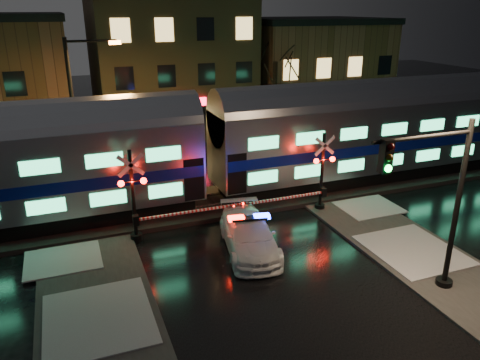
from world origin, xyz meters
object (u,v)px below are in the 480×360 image
at_px(traffic_light, 436,208).
at_px(streetlight, 79,108).
at_px(police_car, 249,235).
at_px(crossing_signal_right, 316,181).
at_px(crossing_signal_left, 142,204).

height_order(traffic_light, streetlight, streetlight).
bearing_deg(streetlight, police_car, -57.18).
distance_m(crossing_signal_right, traffic_light, 8.07).
distance_m(traffic_light, streetlight, 18.14).
relative_size(police_car, crossing_signal_right, 0.93).
xyz_separation_m(crossing_signal_right, traffic_light, (0.06, -7.88, 1.74)).
xyz_separation_m(police_car, crossing_signal_right, (4.68, 2.56, 0.95)).
xyz_separation_m(crossing_signal_right, crossing_signal_left, (-8.72, 0.00, 0.07)).
bearing_deg(crossing_signal_right, crossing_signal_left, 179.98).
bearing_deg(traffic_light, crossing_signal_right, 94.45).
height_order(police_car, traffic_light, traffic_light).
distance_m(crossing_signal_left, streetlight, 7.63).
distance_m(crossing_signal_left, traffic_light, 11.91).
relative_size(crossing_signal_right, crossing_signal_left, 0.96).
relative_size(police_car, traffic_light, 0.83).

